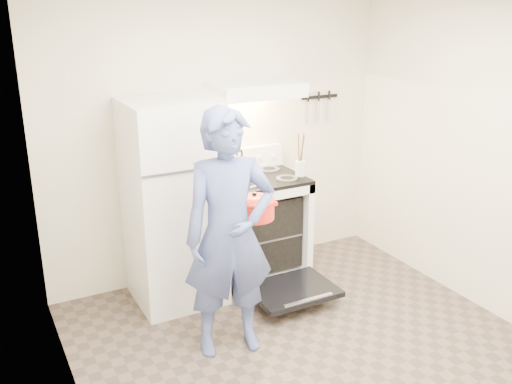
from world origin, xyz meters
TOP-DOWN VIEW (x-y plane):
  - floor at (0.00, 0.00)m, footprint 3.60×3.60m
  - back_wall at (0.00, 1.80)m, footprint 3.20×0.02m
  - refrigerator at (-0.58, 1.45)m, footprint 0.70×0.70m
  - stove_body at (0.23, 1.48)m, footprint 0.76×0.65m
  - cooktop at (0.23, 1.48)m, footprint 0.76×0.65m
  - backsplash at (0.23, 1.76)m, footprint 0.76×0.07m
  - oven_door at (0.23, 0.88)m, footprint 0.70×0.54m
  - oven_rack at (0.23, 1.48)m, footprint 0.60×0.52m
  - range_hood at (0.23, 1.55)m, footprint 0.76×0.50m
  - knife_strip at (1.05, 1.79)m, footprint 0.40×0.02m
  - pizza_stone at (0.21, 1.40)m, footprint 0.32×0.32m
  - tea_kettle at (0.06, 1.57)m, footprint 0.21×0.18m
  - utensil_jar at (0.53, 1.27)m, footprint 0.10×0.10m
  - person at (-0.49, 0.56)m, footprint 0.71×0.53m
  - dutch_oven at (-0.19, 0.76)m, footprint 0.37×0.30m

SIDE VIEW (x-z plane):
  - floor at x=0.00m, z-range 0.00..0.00m
  - oven_door at x=0.23m, z-range 0.10..0.15m
  - oven_rack at x=0.23m, z-range 0.43..0.45m
  - pizza_stone at x=0.21m, z-range 0.45..0.46m
  - stove_body at x=0.23m, z-range 0.00..0.92m
  - refrigerator at x=-0.58m, z-range 0.00..1.70m
  - person at x=-0.49m, z-range 0.00..1.78m
  - cooktop at x=0.23m, z-range 0.92..0.95m
  - dutch_oven at x=-0.19m, z-range 0.84..1.08m
  - utensil_jar at x=0.53m, z-range 0.98..1.11m
  - backsplash at x=0.23m, z-range 0.95..1.15m
  - tea_kettle at x=0.06m, z-range 0.95..1.21m
  - back_wall at x=0.00m, z-range 0.00..2.50m
  - knife_strip at x=1.05m, z-range 1.54..1.56m
  - range_hood at x=0.23m, z-range 1.65..1.77m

